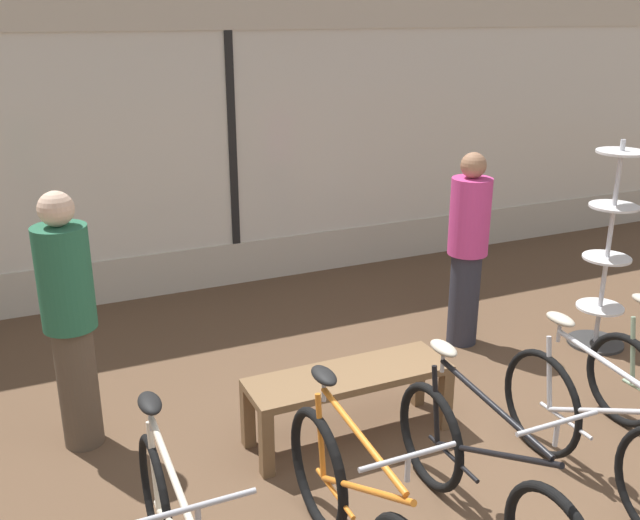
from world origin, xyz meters
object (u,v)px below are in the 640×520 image
(accessory_rack, at_px, (606,265))
(customer_by_window, at_px, (468,246))
(display_bench, at_px, (349,385))
(customer_near_rack, at_px, (70,317))
(bicycle_left, at_px, (357,518))
(bicycle_center, at_px, (482,480))
(bicycle_right, at_px, (597,436))

(accessory_rack, distance_m, customer_by_window, 1.18)
(display_bench, bearing_deg, customer_near_rack, 158.04)
(bicycle_left, relative_size, bicycle_center, 0.98)
(bicycle_left, distance_m, display_bench, 1.31)
(bicycle_center, xyz_separation_m, bicycle_right, (0.85, 0.03, 0.02))
(customer_near_rack, height_order, customer_by_window, customer_near_rack)
(bicycle_center, relative_size, customer_near_rack, 0.99)
(customer_by_window, bearing_deg, customer_near_rack, -175.56)
(customer_near_rack, xyz_separation_m, customer_by_window, (3.24, 0.25, -0.03))
(display_bench, xyz_separation_m, customer_by_window, (1.57, 0.92, 0.49))
(bicycle_center, xyz_separation_m, customer_near_rack, (-1.88, 1.86, 0.55))
(display_bench, xyz_separation_m, customer_near_rack, (-1.67, 0.67, 0.52))
(bicycle_center, bearing_deg, bicycle_left, -179.27)
(accessory_rack, xyz_separation_m, display_bench, (-2.63, -0.40, -0.34))
(customer_near_rack, relative_size, customer_by_window, 1.04)
(bicycle_left, distance_m, customer_by_window, 3.04)
(bicycle_center, relative_size, bicycle_right, 1.01)
(bicycle_left, height_order, bicycle_center, bicycle_left)
(bicycle_center, distance_m, accessory_rack, 2.91)
(bicycle_right, height_order, accessory_rack, accessory_rack)
(accessory_rack, height_order, customer_near_rack, accessory_rack)
(display_bench, relative_size, customer_near_rack, 0.80)
(bicycle_left, xyz_separation_m, customer_near_rack, (-1.12, 1.87, 0.54))
(bicycle_left, bearing_deg, accessory_rack, 26.71)
(customer_near_rack, bearing_deg, bicycle_right, -33.73)
(bicycle_center, relative_size, accessory_rack, 0.96)
(bicycle_left, height_order, display_bench, bicycle_left)
(bicycle_center, bearing_deg, customer_by_window, 57.19)
(display_bench, distance_m, customer_by_window, 1.89)
(bicycle_left, height_order, customer_by_window, customer_by_window)
(bicycle_center, distance_m, display_bench, 1.20)
(bicycle_left, xyz_separation_m, customer_by_window, (2.12, 2.12, 0.50))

